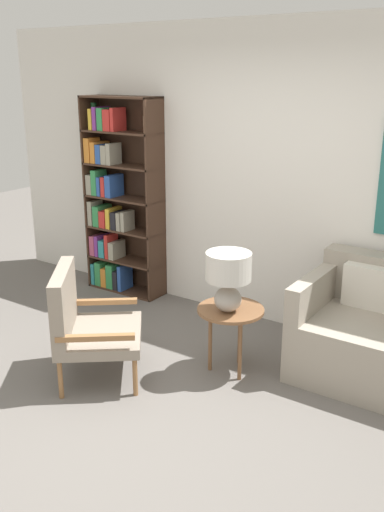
# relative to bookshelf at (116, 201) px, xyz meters

# --- Properties ---
(ground_plane) EXTENTS (14.00, 14.00, 0.00)m
(ground_plane) POSITION_rel_bookshelf_xyz_m (1.69, -1.84, -0.96)
(ground_plane) COLOR #66605B
(wall_back) EXTENTS (6.40, 0.08, 2.70)m
(wall_back) POSITION_rel_bookshelf_xyz_m (1.71, 0.19, 0.39)
(wall_back) COLOR white
(wall_back) RESTS_ON ground_plane
(bookshelf) EXTENTS (0.85, 0.30, 2.03)m
(bookshelf) POSITION_rel_bookshelf_xyz_m (0.00, 0.00, 0.00)
(bookshelf) COLOR #422B1E
(bookshelf) RESTS_ON ground_plane
(armchair) EXTENTS (0.91, 0.93, 0.87)m
(armchair) POSITION_rel_bookshelf_xyz_m (1.03, -1.58, -0.49)
(armchair) COLOR olive
(armchair) RESTS_ON ground_plane
(side_table) EXTENTS (0.51, 0.51, 0.53)m
(side_table) POSITION_rel_bookshelf_xyz_m (1.91, -0.88, -0.49)
(side_table) COLOR brown
(side_table) RESTS_ON ground_plane
(table_lamp) EXTENTS (0.34, 0.34, 0.46)m
(table_lamp) POSITION_rel_bookshelf_xyz_m (1.92, -0.94, -0.14)
(table_lamp) COLOR #A59E93
(table_lamp) RESTS_ON side_table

